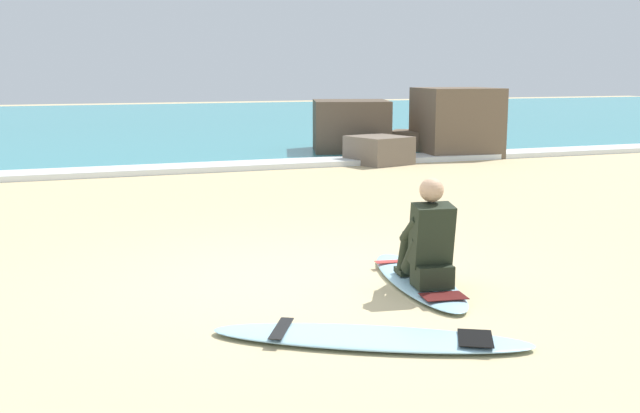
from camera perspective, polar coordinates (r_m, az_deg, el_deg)
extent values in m
plane|color=#CCB584|center=(7.13, -1.81, -5.58)|extent=(80.00, 80.00, 0.00)
cube|color=teal|center=(28.53, -16.08, 5.98)|extent=(80.00, 28.00, 0.10)
cube|color=white|center=(14.96, -11.88, 2.73)|extent=(80.00, 0.90, 0.11)
ellipsoid|color=#9ED1E5|center=(7.09, 7.30, -5.45)|extent=(0.81, 2.07, 0.07)
cube|color=red|center=(7.60, 5.91, -4.07)|extent=(0.49, 0.17, 0.01)
cube|color=#4A1311|center=(6.50, 9.19, -6.61)|extent=(0.40, 0.29, 0.01)
cube|color=black|center=(6.72, 8.36, -5.11)|extent=(0.35, 0.30, 0.20)
cylinder|color=black|center=(6.82, 7.07, -3.55)|extent=(0.21, 0.42, 0.43)
cylinder|color=black|center=(7.01, 6.40, -3.41)|extent=(0.16, 0.27, 0.42)
cube|color=black|center=(7.12, 6.15, -4.81)|extent=(0.13, 0.23, 0.05)
cylinder|color=black|center=(6.88, 8.64, -3.46)|extent=(0.21, 0.42, 0.43)
cylinder|color=black|center=(7.08, 8.17, -3.31)|extent=(0.16, 0.27, 0.42)
cube|color=black|center=(7.19, 7.97, -4.69)|extent=(0.13, 0.23, 0.05)
cube|color=black|center=(6.67, 8.32, -2.12)|extent=(0.38, 0.34, 0.57)
sphere|color=tan|center=(6.63, 8.32, 1.23)|extent=(0.21, 0.21, 0.21)
cylinder|color=black|center=(6.76, 6.77, -1.71)|extent=(0.15, 0.40, 0.31)
cylinder|color=black|center=(6.85, 8.99, -1.60)|extent=(0.15, 0.40, 0.31)
ellipsoid|color=#9ED1E5|center=(5.58, 3.75, -9.74)|extent=(2.28, 1.58, 0.07)
cube|color=black|center=(5.66, -2.90, -9.04)|extent=(0.32, 0.47, 0.01)
cube|color=black|center=(5.56, 11.50, -9.59)|extent=(0.39, 0.43, 0.01)
cube|color=brown|center=(17.90, 8.08, 4.72)|extent=(1.94, 1.80, 0.54)
cube|color=#756656|center=(17.86, 10.99, 4.58)|extent=(1.05, 0.91, 0.51)
cube|color=brown|center=(17.63, 2.30, 5.89)|extent=(2.12, 2.18, 1.25)
cube|color=#756656|center=(15.97, 4.41, 4.21)|extent=(1.31, 1.37, 0.58)
cube|color=brown|center=(17.60, 10.14, 6.20)|extent=(1.86, 1.82, 1.53)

